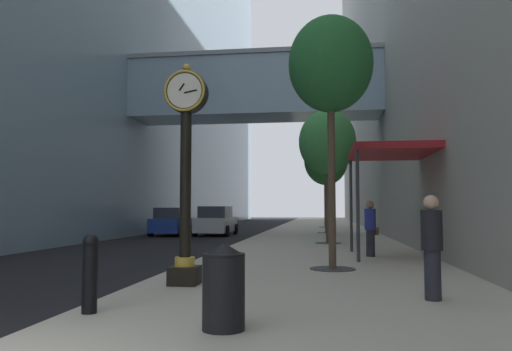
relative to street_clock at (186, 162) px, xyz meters
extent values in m
plane|color=black|center=(-0.98, 21.42, -2.51)|extent=(110.00, 110.00, 0.00)
cube|color=#ADA593|center=(2.48, 24.42, -2.44)|extent=(6.91, 80.00, 0.14)
cube|color=#849EB2|center=(-12.67, 24.42, 14.48)|extent=(9.00, 80.00, 33.99)
cube|color=#849EB2|center=(-1.12, 18.09, 5.88)|extent=(14.70, 3.20, 3.29)
cube|color=gray|center=(-1.12, 18.09, 7.65)|extent=(14.70, 3.40, 0.24)
cube|color=black|center=(0.00, 0.01, -2.20)|extent=(0.55, 0.55, 0.35)
cylinder|color=gold|center=(0.00, 0.01, -1.93)|extent=(0.38, 0.38, 0.18)
cylinder|color=black|center=(0.00, 0.01, -0.44)|extent=(0.22, 0.22, 2.81)
cylinder|color=black|center=(0.00, 0.01, 1.38)|extent=(0.84, 0.28, 0.84)
torus|color=gold|center=(0.00, -0.14, 1.38)|extent=(0.82, 0.05, 0.82)
cylinder|color=silver|center=(0.00, -0.14, 1.38)|extent=(0.69, 0.01, 0.69)
cylinder|color=silver|center=(0.00, 0.16, 1.38)|extent=(0.69, 0.01, 0.69)
sphere|color=gold|center=(0.00, 0.01, 1.88)|extent=(0.16, 0.16, 0.16)
cube|color=black|center=(-0.05, -0.15, 1.45)|extent=(0.12, 0.01, 0.15)
cube|color=black|center=(0.13, -0.15, 1.36)|extent=(0.26, 0.01, 0.08)
cylinder|color=black|center=(-0.61, -2.66, -1.90)|extent=(0.21, 0.21, 0.94)
sphere|color=black|center=(-0.61, -2.66, -1.37)|extent=(0.22, 0.22, 0.22)
cylinder|color=black|center=(-0.61, 2.27, -1.90)|extent=(0.21, 0.21, 0.94)
sphere|color=black|center=(-0.61, 2.27, -1.37)|extent=(0.22, 0.22, 0.22)
cylinder|color=#333335|center=(2.88, 2.79, -2.36)|extent=(1.10, 1.10, 0.02)
cylinder|color=#4C3D2D|center=(2.88, 2.79, -0.24)|extent=(0.18, 0.18, 4.26)
ellipsoid|color=#23602D|center=(2.88, 2.79, 2.67)|extent=(2.09, 2.09, 2.40)
cylinder|color=#333335|center=(2.88, 11.59, -2.36)|extent=(1.10, 1.10, 0.02)
cylinder|color=#4C3D2D|center=(2.88, 11.59, -0.68)|extent=(0.18, 0.18, 3.39)
ellipsoid|color=#387F3D|center=(2.88, 11.59, 1.92)|extent=(2.42, 2.42, 2.78)
cylinder|color=#333335|center=(2.88, 20.38, -2.36)|extent=(1.10, 1.10, 0.02)
cylinder|color=brown|center=(2.88, 20.38, -0.68)|extent=(0.18, 0.18, 3.39)
ellipsoid|color=#2D7033|center=(2.88, 20.38, 2.00)|extent=(2.63, 2.63, 3.02)
cylinder|color=#333335|center=(2.88, 29.18, -2.36)|extent=(1.10, 1.10, 0.02)
cylinder|color=brown|center=(2.88, 29.18, -0.23)|extent=(0.18, 0.18, 4.28)
ellipsoid|color=#2D7033|center=(2.88, 29.18, 2.73)|extent=(2.21, 2.21, 2.54)
cylinder|color=black|center=(1.45, -3.32, -1.91)|extent=(0.52, 0.52, 0.92)
cone|color=black|center=(1.45, -3.32, -1.40)|extent=(0.53, 0.53, 0.16)
cylinder|color=#23232D|center=(4.09, 6.09, -1.97)|extent=(0.37, 0.37, 0.80)
cylinder|color=navy|center=(4.09, 6.09, -1.24)|extent=(0.48, 0.48, 0.65)
sphere|color=#9E7556|center=(4.09, 6.09, -0.80)|extent=(0.25, 0.25, 0.25)
cube|color=brown|center=(4.25, 6.25, -1.61)|extent=(0.23, 0.23, 0.24)
cylinder|color=#23232D|center=(4.39, -1.00, -1.98)|extent=(0.32, 0.32, 0.79)
cylinder|color=black|center=(4.39, -1.00, -1.26)|extent=(0.41, 0.41, 0.64)
sphere|color=tan|center=(4.39, -1.00, -0.81)|extent=(0.24, 0.24, 0.24)
cube|color=maroon|center=(4.74, 6.10, 0.83)|extent=(2.40, 3.60, 0.20)
cylinder|color=#333338|center=(3.62, 4.50, -0.77)|extent=(0.10, 0.10, 3.20)
cylinder|color=#333338|center=(3.62, 7.70, -0.77)|extent=(0.10, 0.10, 3.20)
cube|color=#B7BABF|center=(-3.62, 19.27, -1.88)|extent=(1.85, 4.09, 0.84)
cube|color=#282D38|center=(-3.62, 19.07, -1.14)|extent=(1.62, 2.30, 0.68)
cylinder|color=black|center=(-4.53, 20.66, -2.19)|extent=(0.22, 0.64, 0.64)
cylinder|color=black|center=(-2.70, 20.65, -2.19)|extent=(0.22, 0.64, 0.64)
cylinder|color=black|center=(-4.54, 17.89, -2.19)|extent=(0.22, 0.64, 0.64)
cylinder|color=black|center=(-2.72, 17.88, -2.19)|extent=(0.22, 0.64, 0.64)
cube|color=navy|center=(-6.16, 18.86, -1.90)|extent=(1.75, 4.06, 0.79)
cube|color=#282D38|center=(-6.16, 18.66, -1.19)|extent=(1.54, 2.27, 0.65)
cylinder|color=black|center=(-7.03, 20.23, -2.19)|extent=(0.22, 0.64, 0.64)
cylinder|color=black|center=(-5.30, 20.24, -2.19)|extent=(0.22, 0.64, 0.64)
cylinder|color=black|center=(-7.02, 17.48, -2.19)|extent=(0.22, 0.64, 0.64)
cylinder|color=black|center=(-5.29, 17.49, -2.19)|extent=(0.22, 0.64, 0.64)
camera|label=1|loc=(2.65, -9.21, -0.90)|focal=34.21mm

